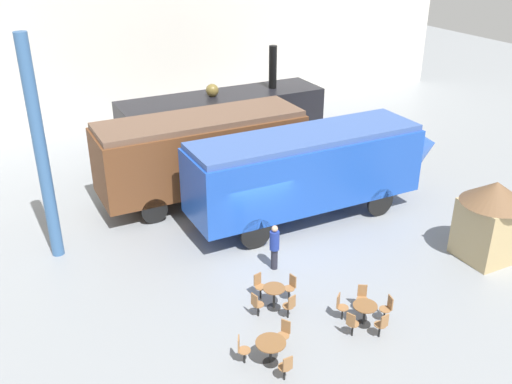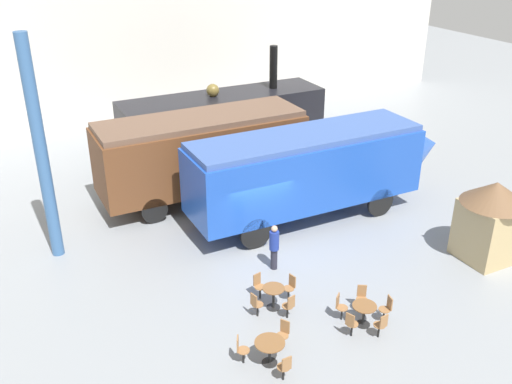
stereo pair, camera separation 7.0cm
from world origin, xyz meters
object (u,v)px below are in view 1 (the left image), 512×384
Objects in this scene: cafe_table_near at (365,310)px; visitor_person at (274,246)px; passenger_coach_wooden at (201,151)px; steam_locomotive at (223,117)px; cafe_table_mid at (271,347)px; streamlined_locomotive at (323,165)px; cafe_chair_0 at (352,323)px; cafe_table_far at (274,293)px; ticket_kiosk at (491,216)px.

visitor_person is (-0.95, 3.94, 0.41)m from cafe_table_near.
visitor_person is at bearing -89.69° from passenger_coach_wooden.
steam_locomotive reaches higher than cafe_table_mid.
streamlined_locomotive is 7.51m from cafe_table_near.
streamlined_locomotive reaches higher than cafe_chair_0.
steam_locomotive is 13.32m from cafe_table_far.
cafe_table_mid is at bearing -176.66° from cafe_table_near.
ticket_kiosk reaches higher than cafe_table_far.
cafe_table_far is at bearing 136.07° from cafe_table_near.
steam_locomotive reaches higher than ticket_kiosk.
cafe_table_near is at bearing -76.48° from visitor_person.
cafe_chair_0 is (0.30, -10.74, -1.67)m from passenger_coach_wooden.
visitor_person is at bearing 70.27° from cafe_chair_0.
streamlined_locomotive is (3.77, -3.68, 0.01)m from passenger_coach_wooden.
passenger_coach_wooden is at bearing 90.31° from visitor_person.
passenger_coach_wooden is 10.21× the size of cafe_chair_0.
cafe_table_near is 0.85× the size of cafe_chair_0.
cafe_table_near is 0.43× the size of visitor_person.
steam_locomotive is at bearing 72.90° from cafe_table_far.
visitor_person is (2.36, 4.14, 0.36)m from cafe_table_mid.
cafe_table_near is at bearing -43.93° from cafe_table_far.
ticket_kiosk is at bearing 10.58° from cafe_table_near.
cafe_table_mid is 0.50× the size of visitor_person.
cafe_chair_0 reaches higher than cafe_table_near.
cafe_chair_0 is at bearing -116.13° from streamlined_locomotive.
passenger_coach_wooden is at bearing 82.93° from cafe_table_far.
cafe_table_mid is at bearing -171.91° from ticket_kiosk.
streamlined_locomotive reaches higher than cafe_table_far.
streamlined_locomotive reaches higher than cafe_table_near.
visitor_person reaches higher than cafe_table_far.
cafe_table_mid is 0.28× the size of ticket_kiosk.
streamlined_locomotive is at bearing 44.95° from cafe_table_far.
streamlined_locomotive is at bearing -83.24° from steam_locomotive.
passenger_coach_wooden is 0.77× the size of streamlined_locomotive.
steam_locomotive reaches higher than streamlined_locomotive.
streamlined_locomotive is 6.77× the size of visitor_person.
steam_locomotive is 7.89m from streamlined_locomotive.
streamlined_locomotive reaches higher than ticket_kiosk.
cafe_table_far is at bearing 59.33° from cafe_table_mid.
cafe_table_near is 4.08m from visitor_person.
cafe_chair_0 is (1.35, -2.25, -0.04)m from cafe_table_far.
passenger_coach_wooden is (-2.84, -4.16, 0.16)m from steam_locomotive.
steam_locomotive reaches higher than cafe_chair_0.
cafe_table_mid is at bearing 154.48° from cafe_chair_0.
steam_locomotive is 6.10× the size of visitor_person.
visitor_person is at bearing -142.84° from streamlined_locomotive.
cafe_chair_0 is at bearing -156.66° from cafe_table_near.
passenger_coach_wooden is at bearing 135.70° from streamlined_locomotive.
cafe_table_near is 6.43m from ticket_kiosk.
cafe_table_far is at bearing -107.10° from steam_locomotive.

